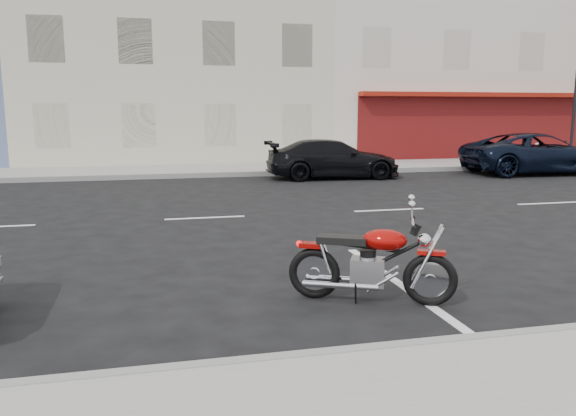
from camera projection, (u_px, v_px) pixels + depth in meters
name	position (u px, v px, depth m)	size (l,w,h in m)	color
ground	(301.00, 214.00, 11.79)	(120.00, 120.00, 0.00)	black
sidewalk_far	(94.00, 172.00, 19.00)	(80.00, 3.40, 0.15)	gray
curb_far	(88.00, 178.00, 17.37)	(80.00, 0.12, 0.16)	gray
bldg_cream	(172.00, 32.00, 26.00)	(12.00, 12.00, 11.50)	#BEB89F
bldg_corner	(429.00, 30.00, 28.83)	(14.00, 12.00, 12.50)	beige
traffic_light	(576.00, 100.00, 22.38)	(0.26, 0.30, 3.80)	black
fire_hydrant	(537.00, 151.00, 22.55)	(0.20, 0.20, 0.72)	beige
motorcycle	(433.00, 268.00, 6.16)	(1.76, 0.94, 0.95)	black
suv_far	(537.00, 154.00, 19.18)	(2.31, 5.01, 1.39)	black
car_far	(333.00, 159.00, 17.93)	(1.74, 4.27, 1.24)	black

